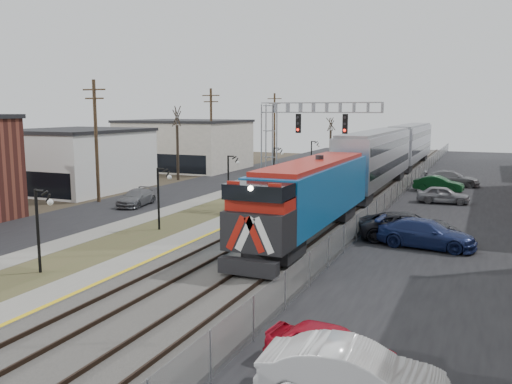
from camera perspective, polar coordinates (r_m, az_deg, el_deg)
The scene contains 24 objects.
street_west at distance 53.19m, azimuth -6.85°, elevation 0.41°, with size 7.00×120.00×0.04m, color black.
sidewalk at distance 51.10m, azimuth -2.48°, elevation 0.15°, with size 2.00×120.00×0.08m, color gray.
grass_median at distance 49.88m, azimuth 0.63°, elevation -0.07°, with size 4.00×120.00×0.06m, color #464B28.
platform at distance 48.81m, azimuth 3.88°, elevation -0.17°, with size 2.00×120.00×0.24m, color gray.
ballast_bed at distance 47.41m, azimuth 9.59°, elevation -0.56°, with size 8.00×120.00×0.20m, color #595651.
parking_lot at distance 46.15m, azimuth 24.21°, elevation -1.56°, with size 16.00×120.00×0.04m, color black.
platform_edge at distance 48.51m, azimuth 4.86°, elevation -0.09°, with size 0.24×120.00×0.01m, color gold.
track_near at distance 47.89m, azimuth 7.27°, elevation -0.21°, with size 1.58×120.00×0.15m.
track_far at distance 47.06m, azimuth 11.37°, elevation -0.46°, with size 1.58×120.00×0.15m.
train at distance 55.07m, azimuth 13.30°, elevation 3.52°, with size 3.00×63.05×5.33m.
signal_gantry at distance 40.93m, azimuth 3.63°, elevation 5.83°, with size 9.00×1.07×8.15m.
lampposts at distance 34.93m, azimuth -9.98°, elevation -0.70°, with size 0.14×62.14×4.00m.
utility_poles at distance 46.21m, azimuth -16.47°, elevation 5.08°, with size 0.28×80.28×10.00m.
fence at distance 46.51m, azimuth 14.64°, elevation -0.03°, with size 0.04×120.00×1.60m, color gray.
buildings_west at distance 50.19m, azimuth -22.68°, elevation 2.75°, with size 14.00×67.00×7.00m.
bare_trees at distance 56.83m, azimuth -5.94°, elevation 3.67°, with size 12.30×42.30×5.95m.
car_lot_a at distance 16.67m, azimuth 7.85°, elevation -16.01°, with size 1.58×3.92×1.33m, color #B70E20.
car_lot_b at distance 14.94m, azimuth 10.10°, elevation -18.57°, with size 1.69×4.85×1.60m, color silver.
car_lot_c at distance 32.88m, azimuth 15.83°, elevation -3.60°, with size 2.68×5.81×1.61m, color black.
car_lot_d at distance 31.45m, azimuth 17.46°, elevation -4.27°, with size 2.18×5.36×1.55m, color navy.
car_lot_e at distance 46.68m, azimuth 19.09°, elevation -0.31°, with size 1.66×4.12×1.40m, color gray.
car_lot_f at distance 53.02m, azimuth 18.66°, elevation 0.76°, with size 1.54×4.42×1.46m, color #0B3817.
car_street_b at distance 44.07m, azimuth -12.47°, elevation -0.62°, with size 1.80×4.44×1.29m, color slate.
car_lot_g at distance 57.28m, azimuth 19.87°, elevation 1.31°, with size 2.18×5.36×1.55m, color slate.
Camera 1 is at (14.96, -10.51, 7.60)m, focal length 38.00 mm.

